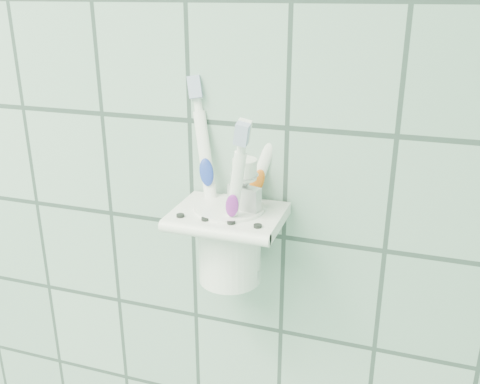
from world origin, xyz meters
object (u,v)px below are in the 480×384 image
object	(u,v)px
toothbrush_orange	(223,192)
toothbrush_pink	(219,178)
toothbrush_blue	(223,181)
toothpaste_tube	(244,209)
cup	(230,240)
holder_bracket	(229,217)

from	to	relation	value
toothbrush_orange	toothbrush_pink	bearing A→B (deg)	131.74
toothbrush_blue	toothpaste_tube	bearing A→B (deg)	-33.16
toothbrush_blue	toothpaste_tube	world-z (taller)	toothbrush_blue
cup	toothbrush_orange	size ratio (longest dim) A/B	0.46
holder_bracket	cup	xyz separation A→B (m)	(-0.00, 0.00, -0.03)
toothbrush_blue	toothpaste_tube	xyz separation A→B (m)	(0.03, -0.01, -0.03)
toothbrush_blue	toothbrush_orange	xyz separation A→B (m)	(0.01, -0.02, -0.01)
toothbrush_orange	toothpaste_tube	world-z (taller)	toothbrush_orange
toothbrush_orange	toothbrush_blue	bearing A→B (deg)	106.32
holder_bracket	toothbrush_orange	distance (m)	0.03
holder_bracket	toothbrush_blue	bearing A→B (deg)	127.77
toothbrush_blue	toothbrush_orange	world-z (taller)	toothbrush_blue
toothbrush_orange	toothpaste_tube	bearing A→B (deg)	16.67
toothpaste_tube	toothbrush_orange	bearing A→B (deg)	-147.01
cup	toothpaste_tube	xyz separation A→B (m)	(0.02, 0.00, 0.04)
holder_bracket	toothbrush_pink	world-z (taller)	toothbrush_pink
holder_bracket	toothpaste_tube	xyz separation A→B (m)	(0.02, 0.01, 0.01)
toothbrush_pink	toothpaste_tube	size ratio (longest dim) A/B	1.58
toothbrush_pink	toothbrush_blue	bearing A→B (deg)	61.15
cup	toothbrush_orange	distance (m)	0.06
toothbrush_pink	toothpaste_tube	bearing A→B (deg)	-17.39
toothbrush_pink	cup	bearing A→B (deg)	-25.78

